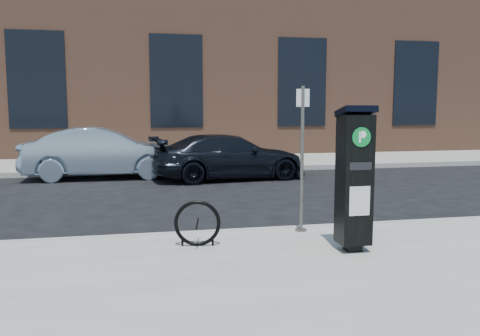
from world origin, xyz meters
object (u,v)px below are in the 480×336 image
object	(u,v)px
bike_rack	(197,224)
car_dark	(230,157)
parking_kiosk	(354,177)
car_silver	(103,153)
sign_pole	(302,160)

from	to	relation	value
bike_rack	car_dark	distance (m)	7.50
parking_kiosk	car_silver	distance (m)	9.60
car_silver	car_dark	xyz separation A→B (m)	(3.51, -0.94, -0.09)
car_silver	car_dark	world-z (taller)	car_silver
car_silver	sign_pole	bearing A→B (deg)	-156.39
bike_rack	sign_pole	bearing A→B (deg)	26.49
bike_rack	car_silver	xyz separation A→B (m)	(-1.68, 8.21, 0.27)
sign_pole	car_dark	xyz separation A→B (m)	(0.17, 6.76, -0.61)
sign_pole	car_dark	world-z (taller)	sign_pole
parking_kiosk	bike_rack	world-z (taller)	parking_kiosk
sign_pole	car_dark	size ratio (longest dim) A/B	0.51
sign_pole	bike_rack	bearing A→B (deg)	-146.09
bike_rack	car_dark	xyz separation A→B (m)	(1.83, 7.27, 0.17)
bike_rack	car_silver	size ratio (longest dim) A/B	0.14
parking_kiosk	sign_pole	xyz separation A→B (m)	(-0.33, 1.16, 0.11)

